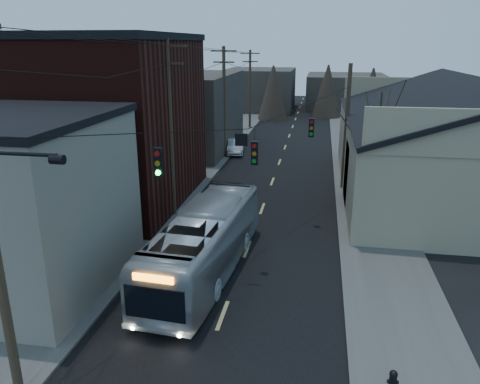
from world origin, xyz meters
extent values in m
cube|color=black|center=(0.00, 30.00, 0.01)|extent=(9.00, 110.00, 0.02)
cube|color=#474744|center=(-6.50, 30.00, 0.06)|extent=(4.00, 110.00, 0.12)
cube|color=#474744|center=(6.50, 30.00, 0.06)|extent=(4.00, 110.00, 0.12)
cube|color=gray|center=(-9.00, 9.00, 3.50)|extent=(8.00, 8.00, 7.00)
cube|color=black|center=(-10.00, 20.00, 5.00)|extent=(10.00, 12.00, 10.00)
cube|color=#35302A|center=(-9.50, 36.00, 3.50)|extent=(9.00, 14.00, 7.00)
cube|color=gray|center=(13.00, 25.00, 2.50)|extent=(16.00, 20.00, 5.00)
cube|color=black|center=(9.00, 25.00, 6.30)|extent=(8.16, 20.60, 2.86)
cube|color=#35302A|center=(-6.00, 65.00, 3.00)|extent=(10.00, 12.00, 6.00)
cube|color=#35302A|center=(7.00, 70.00, 2.50)|extent=(12.00, 14.00, 5.00)
cone|color=black|center=(6.50, 20.00, 3.60)|extent=(0.40, 0.40, 7.20)
cylinder|color=#382B1E|center=(-5.00, 18.00, 5.00)|extent=(0.28, 0.28, 10.00)
cube|color=#382B1E|center=(-5.00, 18.00, 9.60)|extent=(2.20, 0.12, 0.12)
cylinder|color=#382B1E|center=(-5.00, 33.00, 4.75)|extent=(0.28, 0.28, 9.50)
cube|color=#382B1E|center=(-5.00, 33.00, 9.10)|extent=(2.20, 0.12, 0.12)
cylinder|color=#382B1E|center=(-5.00, 48.00, 4.50)|extent=(0.28, 0.28, 9.00)
cube|color=#382B1E|center=(-5.00, 48.00, 8.60)|extent=(2.20, 0.12, 0.12)
cylinder|color=#382B1E|center=(5.00, 25.00, 4.25)|extent=(0.28, 0.28, 8.50)
cube|color=black|center=(-2.00, 7.50, 5.95)|extent=(0.28, 0.20, 1.00)
cube|color=black|center=(0.60, 12.00, 5.35)|extent=(0.28, 0.20, 1.00)
cube|color=black|center=(2.80, 18.00, 5.45)|extent=(0.28, 0.20, 1.00)
imported|color=#A2A8AE|center=(-1.43, 11.18, 1.48)|extent=(3.33, 10.78, 2.96)
imported|color=#B6B8BF|center=(-4.30, 34.66, 0.66)|extent=(1.91, 4.16, 1.32)
cylinder|color=black|center=(5.68, 4.79, 0.40)|extent=(0.22, 0.22, 0.56)
sphere|color=black|center=(5.68, 4.79, 0.70)|extent=(0.24, 0.24, 0.24)
cylinder|color=black|center=(5.68, 4.79, 0.44)|extent=(0.32, 0.11, 0.11)
camera|label=1|loc=(3.22, -6.94, 9.75)|focal=35.00mm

